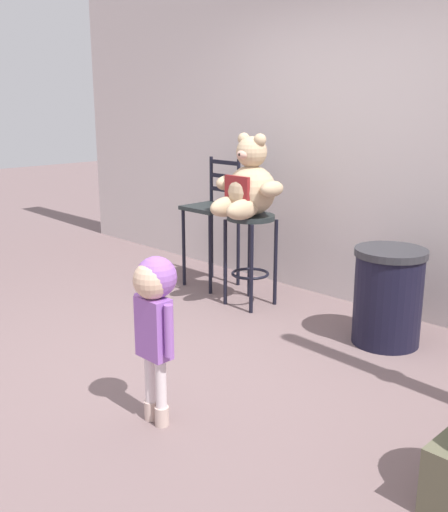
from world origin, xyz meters
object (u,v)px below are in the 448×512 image
object	(u,v)px
child_walking	(154,305)
trash_bin	(388,296)
teddy_bear	(249,186)
bar_chair_empty	(213,214)
bar_stool_with_teddy	(251,241)

from	to	relation	value
child_walking	trash_bin	bearing A→B (deg)	160.65
trash_bin	teddy_bear	bearing A→B (deg)	-174.91
teddy_bear	bar_chair_empty	distance (m)	0.74
teddy_bear	trash_bin	distance (m)	1.41
bar_stool_with_teddy	child_walking	xyz separation A→B (m)	(0.95, -1.75, 0.11)
bar_chair_empty	bar_stool_with_teddy	bearing A→B (deg)	-15.25
teddy_bear	trash_bin	xyz separation A→B (m)	(1.24, 0.11, -0.66)
bar_stool_with_teddy	child_walking	distance (m)	1.99
bar_stool_with_teddy	bar_chair_empty	world-z (taller)	bar_chair_empty
bar_chair_empty	trash_bin	bearing A→B (deg)	-2.84
trash_bin	bar_stool_with_teddy	bearing A→B (deg)	-176.39
trash_bin	child_walking	bearing A→B (deg)	-99.10
bar_stool_with_teddy	teddy_bear	bearing A→B (deg)	-90.00
teddy_bear	bar_chair_empty	size ratio (longest dim) A/B	0.56
bar_stool_with_teddy	bar_chair_empty	distance (m)	0.66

